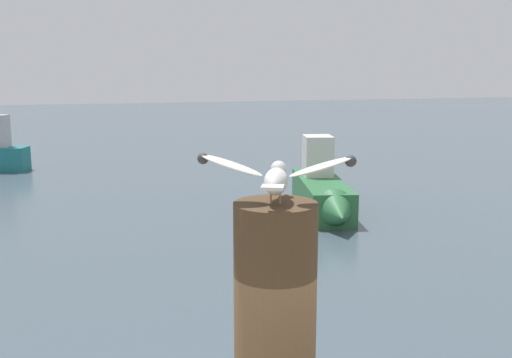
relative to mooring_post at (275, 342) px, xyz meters
The scene contains 3 objects.
mooring_post is the anchor object (origin of this frame).
seagull 0.68m from the mooring_post, 65.71° to the left, with size 0.58×0.38×0.19m.
boat_green 11.41m from the mooring_post, 64.63° to the left, with size 1.91×4.28×1.75m.
Camera 1 is at (-0.19, -2.52, 3.29)m, focal length 41.00 mm.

